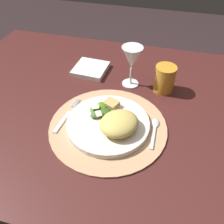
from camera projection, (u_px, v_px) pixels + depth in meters
ground_plane at (105, 200)px, 1.35m from camera, size 6.00×6.00×0.00m
dining_table at (101, 124)px, 0.93m from camera, size 1.24×0.92×0.73m
placemat at (108, 126)px, 0.77m from camera, size 0.37×0.37×0.01m
dinner_plate at (108, 124)px, 0.76m from camera, size 0.26×0.26×0.02m
pasta_serving at (119, 123)px, 0.71m from camera, size 0.16×0.16×0.05m
salad_greens at (100, 111)px, 0.78m from camera, size 0.08×0.09×0.03m
bread_piece at (111, 104)px, 0.80m from camera, size 0.06×0.05×0.02m
fork at (66, 117)px, 0.79m from camera, size 0.03×0.17×0.00m
spoon at (154, 128)px, 0.75m from camera, size 0.03×0.13×0.01m
napkin at (91, 69)px, 1.00m from camera, size 0.14×0.14×0.02m
wine_glass at (132, 59)px, 0.86m from camera, size 0.08×0.08×0.16m
amber_tumbler at (164, 79)px, 0.88m from camera, size 0.08×0.08×0.10m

